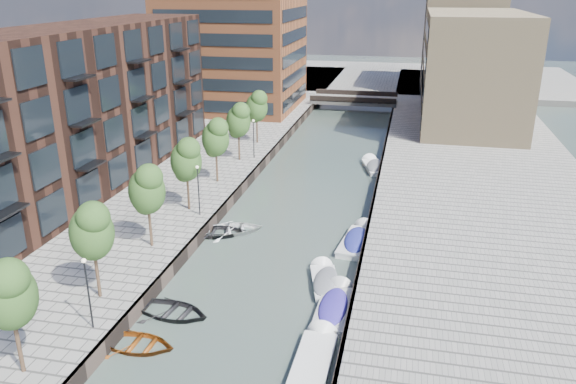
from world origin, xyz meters
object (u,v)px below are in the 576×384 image
(tree_1, at_px, (91,229))
(motorboat_1, at_px, (325,280))
(sloop_2, at_px, (138,347))
(sloop_3, at_px, (233,232))
(tree_5, at_px, (238,119))
(tree_4, at_px, (215,136))
(tree_6, at_px, (257,106))
(car, at_px, (429,109))
(tree_0, at_px, (8,292))
(sloop_4, at_px, (217,235))
(motorboat_2, at_px, (315,356))
(tree_2, at_px, (147,188))
(bridge, at_px, (354,100))
(tree_3, at_px, (186,158))
(sloop_1, at_px, (174,315))
(motorboat_0, at_px, (334,306))
(motorboat_4, at_px, (373,166))

(tree_1, distance_m, motorboat_1, 14.80)
(sloop_2, xyz_separation_m, motorboat_1, (8.71, 8.99, 0.19))
(sloop_2, xyz_separation_m, sloop_3, (0.45, 15.28, 0.00))
(sloop_2, bearing_deg, tree_5, 8.28)
(sloop_3, bearing_deg, tree_4, 2.89)
(tree_5, xyz_separation_m, tree_6, (0.00, 7.00, 0.00))
(sloop_2, xyz_separation_m, car, (15.98, 57.87, 1.60))
(sloop_2, relative_size, sloop_3, 0.88)
(tree_0, distance_m, tree_6, 42.00)
(sloop_2, height_order, sloop_4, sloop_4)
(sloop_2, bearing_deg, motorboat_2, -81.78)
(sloop_2, bearing_deg, tree_2, 22.16)
(bridge, relative_size, motorboat_2, 2.47)
(tree_3, distance_m, car, 45.65)
(sloop_1, bearing_deg, sloop_4, 14.31)
(tree_4, bearing_deg, tree_1, -90.00)
(sloop_4, bearing_deg, tree_6, -6.39)
(tree_2, relative_size, motorboat_0, 1.12)
(tree_4, xyz_separation_m, motorboat_4, (13.75, 10.18, -5.10))
(tree_4, height_order, motorboat_0, tree_4)
(tree_0, distance_m, sloop_3, 20.56)
(motorboat_0, xyz_separation_m, motorboat_1, (-1.06, 2.97, -0.02))
(tree_1, relative_size, motorboat_0, 1.12)
(tree_3, relative_size, sloop_4, 1.30)
(tree_3, bearing_deg, motorboat_4, 51.33)
(tree_1, xyz_separation_m, tree_4, (0.00, 21.00, 0.00))
(tree_3, xyz_separation_m, sloop_2, (3.75, -16.87, -5.31))
(bridge, xyz_separation_m, tree_0, (-8.50, -68.00, 3.92))
(tree_3, bearing_deg, motorboat_2, -49.97)
(tree_6, bearing_deg, motorboat_1, -66.66)
(tree_1, height_order, tree_4, same)
(tree_2, height_order, tree_6, same)
(tree_2, xyz_separation_m, tree_6, (0.00, 28.00, 0.00))
(tree_6, distance_m, sloop_3, 23.58)
(tree_0, height_order, motorboat_1, tree_0)
(tree_0, relative_size, tree_4, 1.00)
(tree_1, bearing_deg, tree_3, 90.00)
(tree_2, distance_m, car, 52.03)
(tree_0, bearing_deg, motorboat_0, 36.90)
(tree_1, distance_m, sloop_1, 6.88)
(tree_4, bearing_deg, sloop_3, -63.91)
(motorboat_0, bearing_deg, tree_1, -166.87)
(tree_5, distance_m, tree_6, 7.00)
(tree_6, height_order, car, tree_6)
(motorboat_1, bearing_deg, car, 81.54)
(sloop_3, bearing_deg, tree_6, -12.65)
(bridge, relative_size, tree_0, 2.18)
(motorboat_1, height_order, motorboat_4, motorboat_4)
(tree_6, bearing_deg, motorboat_4, -15.51)
(motorboat_0, bearing_deg, tree_0, -143.10)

